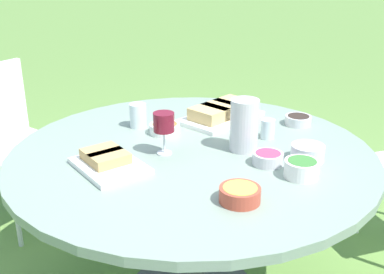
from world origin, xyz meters
The scene contains 14 objects.
dining_table centered at (0.00, 0.00, 0.62)m, with size 1.48×1.48×0.71m.
chair_far_back centered at (1.23, 0.06, 0.52)m, with size 0.44×0.46×0.89m.
water_pitcher centered at (-0.16, -0.13, 0.82)m, with size 0.12×0.11×0.21m.
wine_glass centered at (0.07, 0.09, 0.84)m, with size 0.08×0.08×0.17m.
platter_bread_main centered at (0.12, -0.39, 0.75)m, with size 0.28×0.42×0.08m.
platter_charcuterie centered at (0.16, 0.31, 0.74)m, with size 0.34×0.29×0.06m.
bowl_fries centered at (-0.37, 0.24, 0.74)m, with size 0.14×0.14×0.05m.
bowl_salad centered at (-0.46, -0.05, 0.75)m, with size 0.13×0.13×0.06m.
bowl_olives centered at (-0.21, -0.54, 0.74)m, with size 0.12×0.12×0.04m.
bowl_dip_red centered at (-0.31, -0.07, 0.74)m, with size 0.12×0.12×0.05m.
bowl_dip_cream centered at (-0.41, -0.19, 0.75)m, with size 0.13×0.13×0.06m.
bowl_roasted_veg centered at (0.21, -0.08, 0.74)m, with size 0.13×0.13×0.04m.
cup_water_near centered at (-0.18, -0.31, 0.76)m, with size 0.06×0.06×0.08m.
cup_water_far centered at (0.36, -0.07, 0.77)m, with size 0.08×0.08×0.11m.
Camera 1 is at (-1.07, 1.43, 1.49)m, focal length 45.00 mm.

